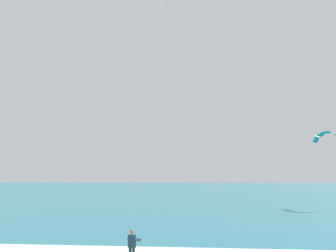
% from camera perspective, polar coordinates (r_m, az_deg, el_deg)
% --- Properties ---
extents(sea, '(200.00, 120.00, 0.20)m').
position_cam_1_polar(sea, '(78.82, 4.10, -10.32)').
color(sea, teal).
rests_on(sea, ground).
extents(kitesurfer, '(0.66, 0.66, 1.69)m').
position_cam_1_polar(kitesurfer, '(18.47, -5.67, -18.22)').
color(kitesurfer, '#143347').
rests_on(kitesurfer, ground).
extents(kite_distant, '(2.80, 3.70, 1.46)m').
position_cam_1_polar(kite_distant, '(52.00, 23.73, -1.36)').
color(kite_distant, teal).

